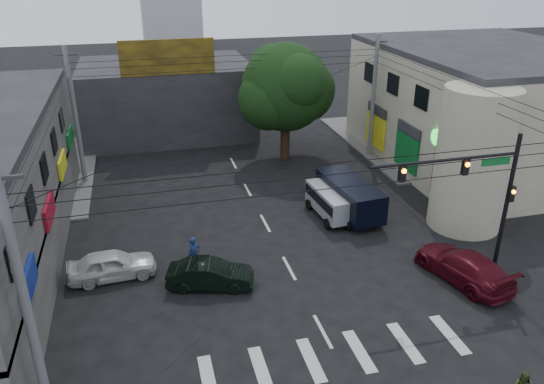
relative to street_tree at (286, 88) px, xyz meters
name	(u,v)px	position (x,y,z in m)	size (l,w,h in m)	color
ground	(301,291)	(-4.00, -17.00, -5.47)	(160.00, 160.00, 0.00)	black
sidewalk_far_right	(441,139)	(14.00, 1.00, -5.40)	(16.00, 16.00, 0.15)	#514F4C
building_right	(485,109)	(14.00, -4.00, -1.47)	(14.00, 18.00, 8.00)	#9D967C
corner_column	(472,160)	(7.00, -13.00, -1.47)	(4.00, 4.00, 8.00)	#9D967C
building_far	(167,98)	(-8.00, 9.00, -2.47)	(14.00, 10.00, 6.00)	#232326
billboard	(167,57)	(-8.00, 4.10, 1.83)	(7.00, 0.30, 2.60)	olive
street_tree	(286,88)	(0.00, 0.00, 0.00)	(6.40, 6.40, 8.70)	black
traffic_gantry	(478,187)	(3.82, -18.00, -0.64)	(7.10, 0.35, 7.20)	black
utility_pole_near_left	(24,298)	(-14.50, -21.50, -0.87)	(0.32, 0.32, 9.20)	#59595B
utility_pole_far_left	(76,117)	(-14.50, -1.00, -0.87)	(0.32, 0.32, 9.20)	#59595B
utility_pole_far_right	(373,97)	(6.50, -1.00, -0.87)	(0.32, 0.32, 9.20)	#59595B
dark_sedan	(210,275)	(-8.01, -15.60, -4.81)	(4.23, 2.39, 1.32)	black
white_compact	(112,265)	(-12.47, -13.64, -4.77)	(4.25, 1.95, 1.41)	silver
maroon_sedan	(463,266)	(3.76, -18.01, -4.72)	(3.29, 5.52, 1.50)	#490A15
silver_minivan	(331,204)	(-0.01, -10.14, -4.61)	(1.99, 4.12, 1.72)	#AEB1B6
navy_van	(349,198)	(1.13, -10.10, -4.42)	(2.56, 5.47, 2.11)	black
traffic_officer	(194,254)	(-8.56, -14.00, -4.57)	(0.76, 0.60, 1.81)	#16274D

